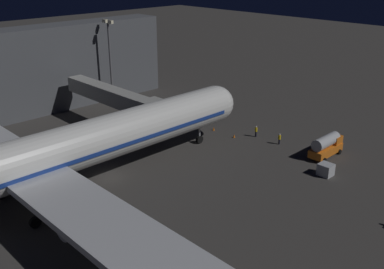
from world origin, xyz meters
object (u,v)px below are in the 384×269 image
object	(u,v)px
apron_floodlight_mast	(110,56)
traffic_cone_nose_port	(234,136)
baggage_container_near_belt	(326,170)
airliner_at_gate	(32,162)
fuel_tanker	(327,145)
jet_bridge	(119,99)
ground_crew_near_nose_gear	(256,131)
ground_crew_marshaller_fwd	(279,138)
traffic_cone_nose_starboard	(214,129)

from	to	relation	value
apron_floodlight_mast	traffic_cone_nose_port	world-z (taller)	apron_floodlight_mast
baggage_container_near_belt	traffic_cone_nose_port	xyz separation A→B (m)	(16.83, -1.46, -0.52)
airliner_at_gate	fuel_tanker	distance (m)	39.29
jet_bridge	ground_crew_near_nose_gear	world-z (taller)	jet_bridge
airliner_at_gate	baggage_container_near_belt	xyz separation A→B (m)	(-19.03, -30.17, -4.60)
airliner_at_gate	ground_crew_marshaller_fwd	distance (m)	35.84
airliner_at_gate	apron_floodlight_mast	world-z (taller)	airliner_at_gate
apron_floodlight_mast	fuel_tanker	distance (m)	42.74
baggage_container_near_belt	traffic_cone_nose_port	world-z (taller)	baggage_container_near_belt
fuel_tanker	ground_crew_marshaller_fwd	distance (m)	7.26
fuel_tanker	traffic_cone_nose_starboard	world-z (taller)	fuel_tanker
ground_crew_marshaller_fwd	ground_crew_near_nose_gear	bearing A→B (deg)	1.46
apron_floodlight_mast	ground_crew_marshaller_fwd	bearing A→B (deg)	-169.44
jet_bridge	apron_floodlight_mast	bearing A→B (deg)	-30.24
apron_floodlight_mast	traffic_cone_nose_port	xyz separation A→B (m)	(-27.70, -3.54, -9.08)
fuel_tanker	ground_crew_near_nose_gear	size ratio (longest dim) A/B	3.31
ground_crew_marshaller_fwd	traffic_cone_nose_port	bearing A→B (deg)	23.54
jet_bridge	fuel_tanker	bearing A→B (deg)	-151.84
traffic_cone_nose_port	apron_floodlight_mast	bearing A→B (deg)	7.27
airliner_at_gate	fuel_tanker	size ratio (longest dim) A/B	10.90
fuel_tanker	baggage_container_near_belt	size ratio (longest dim) A/B	3.39
ground_crew_near_nose_gear	traffic_cone_nose_starboard	distance (m)	7.14
apron_floodlight_mast	ground_crew_marshaller_fwd	distance (m)	35.82
jet_bridge	ground_crew_near_nose_gear	size ratio (longest dim) A/B	13.08
airliner_at_gate	traffic_cone_nose_port	size ratio (longest dim) A/B	118.47
fuel_tanker	traffic_cone_nose_starboard	bearing A→B (deg)	12.91
baggage_container_near_belt	traffic_cone_nose_starboard	xyz separation A→B (m)	(21.23, -1.46, -0.52)
fuel_tanker	traffic_cone_nose_starboard	xyz separation A→B (m)	(18.04, 4.13, -1.37)
jet_bridge	fuel_tanker	xyz separation A→B (m)	(-28.41, -15.21, -3.87)
airliner_at_gate	ground_crew_marshaller_fwd	bearing A→B (deg)	-104.20
traffic_cone_nose_starboard	fuel_tanker	bearing A→B (deg)	-167.09
ground_crew_near_nose_gear	fuel_tanker	bearing A→B (deg)	-173.04
jet_bridge	ground_crew_marshaller_fwd	xyz separation A→B (m)	(-21.30, -13.91, -4.58)
airliner_at_gate	jet_bridge	size ratio (longest dim) A/B	2.76
apron_floodlight_mast	jet_bridge	bearing A→B (deg)	149.76
jet_bridge	traffic_cone_nose_port	size ratio (longest dim) A/B	42.90
baggage_container_near_belt	ground_crew_marshaller_fwd	bearing A→B (deg)	-22.63
airliner_at_gate	traffic_cone_nose_port	world-z (taller)	airliner_at_gate
jet_bridge	ground_crew_near_nose_gear	xyz separation A→B (m)	(-16.93, -13.80, -4.52)
airliner_at_gate	traffic_cone_nose_port	xyz separation A→B (m)	(-2.20, -31.63, -5.12)
apron_floodlight_mast	traffic_cone_nose_starboard	world-z (taller)	apron_floodlight_mast
jet_bridge	baggage_container_near_belt	world-z (taller)	jet_bridge
ground_crew_near_nose_gear	ground_crew_marshaller_fwd	xyz separation A→B (m)	(-4.37, -0.11, -0.05)
fuel_tanker	ground_crew_near_nose_gear	bearing A→B (deg)	6.96
baggage_container_near_belt	traffic_cone_nose_starboard	world-z (taller)	baggage_container_near_belt
ground_crew_near_nose_gear	traffic_cone_nose_starboard	world-z (taller)	ground_crew_near_nose_gear
fuel_tanker	baggage_container_near_belt	bearing A→B (deg)	119.76
apron_floodlight_mast	fuel_tanker	size ratio (longest dim) A/B	2.66
airliner_at_gate	ground_crew_near_nose_gear	size ratio (longest dim) A/B	36.13
traffic_cone_nose_port	airliner_at_gate	bearing A→B (deg)	86.02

